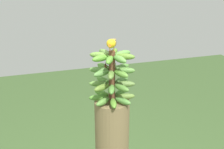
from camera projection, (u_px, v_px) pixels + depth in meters
The scene contains 2 objects.
banana_bunch at pixel (112, 77), 1.80m from camera, with size 0.30×0.30×0.34m.
perched_bird at pixel (112, 44), 1.71m from camera, with size 0.18×0.10×0.09m.
Camera 1 is at (1.60, -0.48, 2.10)m, focal length 45.41 mm.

